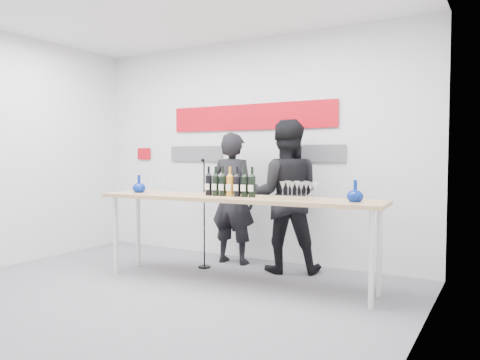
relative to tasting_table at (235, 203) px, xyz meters
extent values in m
plane|color=slate|center=(-0.49, -0.75, -0.90)|extent=(5.00, 5.00, 0.00)
cube|color=silver|center=(-0.49, 1.25, 0.60)|extent=(5.00, 0.04, 3.00)
cube|color=#BD0814|center=(-0.49, 1.22, 1.05)|extent=(2.50, 0.02, 0.35)
cube|color=#59595E|center=(-1.39, 1.22, 0.55)|extent=(0.90, 0.02, 0.22)
cube|color=#59595E|center=(0.41, 1.22, 0.55)|extent=(0.90, 0.02, 0.22)
cube|color=#BD0814|center=(-2.39, 1.22, 0.55)|extent=(0.25, 0.02, 0.18)
cube|color=tan|center=(0.00, 0.00, 0.05)|extent=(3.28, 0.86, 0.04)
cylinder|color=silver|center=(-1.50, -0.32, -0.43)|extent=(0.05, 0.05, 0.93)
cylinder|color=silver|center=(1.52, -0.12, -0.43)|extent=(0.05, 0.05, 0.93)
cylinder|color=silver|center=(-1.52, 0.12, -0.43)|extent=(0.05, 0.05, 0.93)
cylinder|color=silver|center=(1.50, 0.32, -0.43)|extent=(0.05, 0.05, 0.93)
imported|color=black|center=(-0.54, 0.85, -0.04)|extent=(0.65, 0.44, 1.72)
imported|color=black|center=(0.24, 0.80, 0.03)|extent=(1.11, 1.01, 1.86)
cylinder|color=black|center=(-0.72, 0.45, -0.89)|extent=(0.16, 0.16, 0.02)
cylinder|color=black|center=(-0.72, 0.45, -0.23)|extent=(0.02, 0.02, 1.35)
sphere|color=black|center=(-0.72, 0.42, 0.47)|extent=(0.04, 0.04, 0.04)
camera|label=1|loc=(2.60, -4.42, 0.52)|focal=35.00mm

